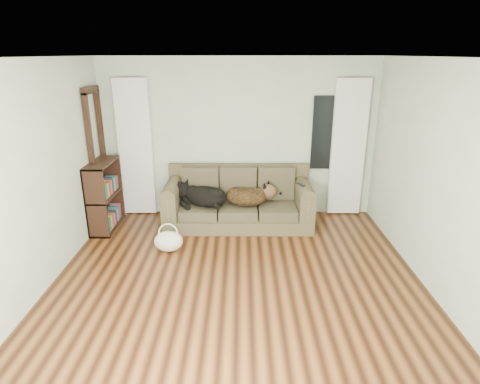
{
  "coord_description": "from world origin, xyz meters",
  "views": [
    {
      "loc": [
        0.05,
        -4.04,
        2.64
      ],
      "look_at": [
        0.03,
        1.6,
        0.68
      ],
      "focal_mm": 30.0,
      "sensor_mm": 36.0,
      "label": 1
    }
  ],
  "objects_px": {
    "dog_black_lab": "(203,197)",
    "bookshelf": "(105,198)",
    "tote_bag": "(168,240)",
    "sofa": "(238,198)",
    "dog_shepherd": "(248,196)"
  },
  "relations": [
    {
      "from": "sofa",
      "to": "tote_bag",
      "type": "xyz_separation_m",
      "value": [
        -0.97,
        -0.95,
        -0.29
      ]
    },
    {
      "from": "dog_black_lab",
      "to": "tote_bag",
      "type": "distance_m",
      "value": 1.03
    },
    {
      "from": "dog_black_lab",
      "to": "bookshelf",
      "type": "xyz_separation_m",
      "value": [
        -1.53,
        -0.08,
        0.02
      ]
    },
    {
      "from": "sofa",
      "to": "tote_bag",
      "type": "bearing_deg",
      "value": -135.63
    },
    {
      "from": "dog_black_lab",
      "to": "tote_bag",
      "type": "xyz_separation_m",
      "value": [
        -0.41,
        -0.89,
        -0.32
      ]
    },
    {
      "from": "sofa",
      "to": "tote_bag",
      "type": "relative_size",
      "value": 5.79
    },
    {
      "from": "dog_black_lab",
      "to": "dog_shepherd",
      "type": "relative_size",
      "value": 1.07
    },
    {
      "from": "dog_shepherd",
      "to": "tote_bag",
      "type": "bearing_deg",
      "value": 50.75
    },
    {
      "from": "tote_bag",
      "to": "bookshelf",
      "type": "relative_size",
      "value": 0.37
    },
    {
      "from": "dog_shepherd",
      "to": "bookshelf",
      "type": "relative_size",
      "value": 0.63
    },
    {
      "from": "tote_bag",
      "to": "bookshelf",
      "type": "distance_m",
      "value": 1.42
    },
    {
      "from": "tote_bag",
      "to": "sofa",
      "type": "bearing_deg",
      "value": 44.37
    },
    {
      "from": "sofa",
      "to": "tote_bag",
      "type": "height_order",
      "value": "sofa"
    },
    {
      "from": "sofa",
      "to": "dog_shepherd",
      "type": "bearing_deg",
      "value": -11.28
    },
    {
      "from": "dog_black_lab",
      "to": "tote_bag",
      "type": "bearing_deg",
      "value": -80.44
    }
  ]
}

